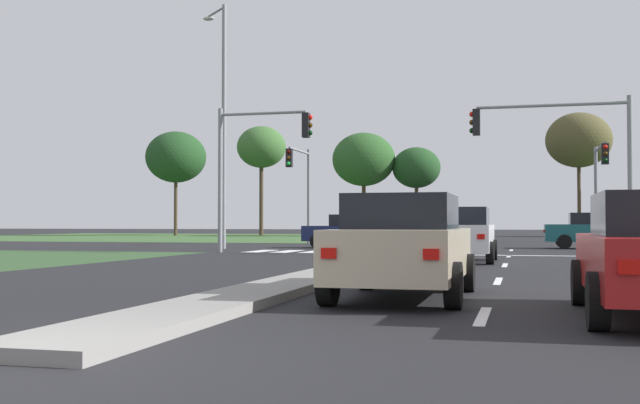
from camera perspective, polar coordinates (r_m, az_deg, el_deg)
The scene contains 31 objects.
ground_plane at distance 35.81m, azimuth 8.15°, elevation -3.36°, with size 200.00×200.00×0.00m, color black.
grass_verge_far_left at distance 66.92m, azimuth -11.62°, elevation -2.48°, with size 35.00×35.00×0.01m, color #385B2D.
median_island_near at distance 17.07m, azimuth 1.00°, elevation -5.18°, with size 1.20×22.00×0.14m, color gray.
median_island_far at distance 60.71m, azimuth 10.78°, elevation -2.52°, with size 1.20×36.00×0.14m, color #ADA89E.
lane_dash_near at distance 10.02m, azimuth 11.76°, elevation -8.11°, with size 0.14×2.00×0.01m, color silver.
lane_dash_second at distance 15.99m, azimuth 12.81°, elevation -5.63°, with size 0.14×2.00×0.01m, color silver.
lane_dash_third at distance 21.98m, azimuth 13.28°, elevation -4.50°, with size 0.14×2.00×0.01m, color silver.
lane_dash_fourth at distance 27.97m, azimuth 13.55°, elevation -3.85°, with size 0.14×2.00×0.01m, color silver.
lane_dash_fifth at distance 33.97m, azimuth 13.73°, elevation -3.43°, with size 0.14×2.00×0.01m, color silver.
stop_bar_near at distance 28.59m, azimuth 14.18°, elevation -3.79°, with size 6.40×0.50×0.01m, color silver.
crosswalk_bar_near at distance 32.12m, azimuth -4.35°, elevation -3.58°, with size 0.70×2.80×0.01m, color silver.
crosswalk_bar_second at distance 31.76m, azimuth -2.39°, elevation -3.61°, with size 0.70×2.80×0.01m, color silver.
crosswalk_bar_third at distance 31.45m, azimuth -0.38°, elevation -3.63°, with size 0.70×2.80×0.01m, color silver.
crosswalk_bar_fourth at distance 31.17m, azimuth 1.67°, elevation -3.65°, with size 0.70×2.80×0.01m, color silver.
crosswalk_bar_fifth at distance 30.93m, azimuth 3.75°, elevation -3.66°, with size 0.70×2.80×0.01m, color silver.
car_black_second at distance 51.12m, azimuth 7.55°, elevation -1.97°, with size 2.03×4.14×1.46m.
car_navy_third at distance 36.11m, azimuth 2.22°, elevation -2.12°, with size 4.20×1.95×1.54m.
car_white_fourth at distance 23.74m, azimuth 10.28°, elevation -2.31°, with size 1.96×4.25×1.62m.
car_beige_fifth at distance 12.12m, azimuth 6.11°, elevation -3.18°, with size 1.96×4.35×1.59m.
car_teal_sixth at distance 37.21m, azimuth 19.47°, elevation -1.96°, with size 4.60×1.99×1.61m.
traffic_signal_near_right at distance 29.14m, azimuth 17.57°, elevation 3.97°, with size 5.58×0.32×5.60m.
traffic_signal_near_left at distance 30.84m, azimuth -4.92°, elevation 3.52°, with size 3.87×0.32×5.69m.
traffic_signal_far_right at distance 40.47m, azimuth 19.64°, elevation 1.92°, with size 0.32×5.04×5.05m.
traffic_signal_far_left at distance 42.35m, azimuth -1.37°, elevation 1.79°, with size 0.32×4.12×5.26m.
street_lamp_second at distance 35.63m, azimuth -7.09°, elevation 6.32°, with size 1.68×1.57×10.94m.
pedestrian_at_median at distance 44.42m, azimuth 9.67°, elevation -1.38°, with size 0.34×0.34×1.83m.
treeline_near at distance 72.60m, azimuth -10.43°, elevation 3.22°, with size 5.48×5.48×9.47m.
treeline_second at distance 73.57m, azimuth -4.28°, elevation 3.97°, with size 4.57×4.57×10.19m.
treeline_third at distance 68.81m, azimuth 3.19°, elevation 3.10°, with size 5.50×5.50×9.05m.
treeline_fourth at distance 68.69m, azimuth 7.02°, elevation 2.47°, with size 4.18×4.18×7.73m.
treeline_fifth at distance 70.76m, azimuth 18.28°, elevation 4.28°, with size 5.54×5.54×10.60m.
Camera 1 is at (3.99, -5.57, 1.16)m, focal length 44.04 mm.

